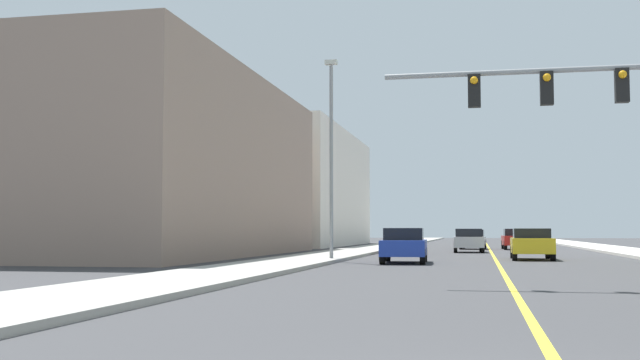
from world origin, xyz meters
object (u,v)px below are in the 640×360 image
Objects in this scene: car_gray at (404,241)px; car_red at (515,239)px; street_lamp at (331,149)px; car_blue at (404,245)px; car_yellow at (532,243)px; car_silver at (469,240)px; car_black at (473,239)px.

car_red is at bearing -118.87° from car_gray.
car_red is (8.94, 23.76, -4.25)m from street_lamp.
car_yellow is (5.52, 4.98, 0.01)m from car_blue.
car_red is (6.87, 12.21, 0.02)m from car_gray.
car_yellow is (6.75, -7.46, 0.03)m from car_gray.
car_red is 19.67m from car_yellow.
car_yellow is at bearing -76.94° from car_silver.
car_red reaches higher than car_black.
street_lamp is at bearing -112.41° from car_red.
car_red is at bearing 74.61° from car_blue.
car_silver reaches higher than car_yellow.
street_lamp is 1.99× the size of car_gray.
car_yellow is at bearing -79.35° from car_black.
street_lamp is 2.20× the size of car_black.
car_black is at bearing 167.26° from car_red.
car_silver is at bearing 105.64° from car_yellow.
car_gray is at bearing 132.96° from car_yellow.
car_silver is at bearing -131.21° from car_gray.
car_red reaches higher than car_blue.
car_red is at bearing 69.37° from street_lamp.
car_gray is at bearing -104.31° from car_black.
street_lamp is 12.48m from car_gray.
car_gray is 1.10× the size of car_black.
car_black is 3.03m from car_red.
car_blue is at bearing -137.12° from car_yellow.
car_gray is (2.07, 11.54, -4.27)m from street_lamp.
car_red reaches higher than car_yellow.
car_red is (5.64, 24.65, -0.00)m from car_blue.
car_red is at bearing 66.71° from car_silver.
car_black is at bearing 98.85° from car_yellow.
car_gray is at bearing -121.15° from car_red.
car_black is 0.96× the size of car_yellow.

